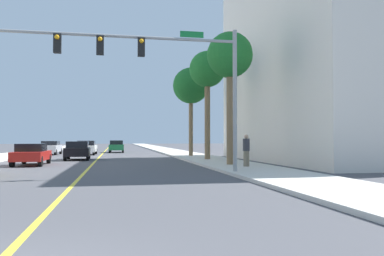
{
  "coord_description": "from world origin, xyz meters",
  "views": [
    {
      "loc": [
        1.54,
        -4.53,
        1.66
      ],
      "look_at": [
        6.39,
        20.61,
        2.38
      ],
      "focal_mm": 36.66,
      "sensor_mm": 36.0,
      "label": 1
    }
  ],
  "objects_px": {
    "palm_mid": "(207,72)",
    "car_red": "(32,154)",
    "palm_far": "(191,87)",
    "car_black": "(78,150)",
    "palm_near": "(230,58)",
    "car_white": "(87,147)",
    "car_silver": "(50,147)",
    "pedestrian": "(246,150)",
    "car_green": "(117,146)",
    "traffic_signal_mast": "(162,64)"
  },
  "relations": [
    {
      "from": "palm_mid",
      "to": "car_white",
      "type": "distance_m",
      "value": 18.11
    },
    {
      "from": "palm_near",
      "to": "car_white",
      "type": "height_order",
      "value": "palm_near"
    },
    {
      "from": "palm_near",
      "to": "car_white",
      "type": "xyz_separation_m",
      "value": [
        -9.76,
        20.15,
        -5.77
      ]
    },
    {
      "from": "car_white",
      "to": "palm_far",
      "type": "bearing_deg",
      "value": -37.74
    },
    {
      "from": "palm_near",
      "to": "palm_far",
      "type": "height_order",
      "value": "palm_far"
    },
    {
      "from": "car_white",
      "to": "car_red",
      "type": "bearing_deg",
      "value": -96.55
    },
    {
      "from": "car_black",
      "to": "pedestrian",
      "type": "relative_size",
      "value": 2.43
    },
    {
      "from": "palm_mid",
      "to": "car_red",
      "type": "distance_m",
      "value": 13.64
    },
    {
      "from": "car_white",
      "to": "car_black",
      "type": "relative_size",
      "value": 0.99
    },
    {
      "from": "palm_near",
      "to": "car_green",
      "type": "bearing_deg",
      "value": 104.0
    },
    {
      "from": "palm_mid",
      "to": "car_red",
      "type": "height_order",
      "value": "palm_mid"
    },
    {
      "from": "car_black",
      "to": "car_silver",
      "type": "bearing_deg",
      "value": 106.78
    },
    {
      "from": "palm_mid",
      "to": "car_silver",
      "type": "xyz_separation_m",
      "value": [
        -13.62,
        15.1,
        -6.0
      ]
    },
    {
      "from": "car_silver",
      "to": "palm_mid",
      "type": "bearing_deg",
      "value": 133.12
    },
    {
      "from": "palm_mid",
      "to": "car_red",
      "type": "xyz_separation_m",
      "value": [
        -12.01,
        -2.34,
        -6.04
      ]
    },
    {
      "from": "car_black",
      "to": "palm_far",
      "type": "bearing_deg",
      "value": 12.18
    },
    {
      "from": "car_black",
      "to": "palm_mid",
      "type": "bearing_deg",
      "value": -22.86
    },
    {
      "from": "traffic_signal_mast",
      "to": "palm_far",
      "type": "bearing_deg",
      "value": 74.97
    },
    {
      "from": "palm_far",
      "to": "car_white",
      "type": "bearing_deg",
      "value": 141.15
    },
    {
      "from": "palm_far",
      "to": "car_black",
      "type": "relative_size",
      "value": 1.87
    },
    {
      "from": "traffic_signal_mast",
      "to": "car_red",
      "type": "bearing_deg",
      "value": 129.96
    },
    {
      "from": "car_red",
      "to": "car_green",
      "type": "distance_m",
      "value": 23.48
    },
    {
      "from": "palm_far",
      "to": "pedestrian",
      "type": "height_order",
      "value": "palm_far"
    },
    {
      "from": "palm_far",
      "to": "car_green",
      "type": "xyz_separation_m",
      "value": [
        -6.61,
        14.37,
        -5.68
      ]
    },
    {
      "from": "car_white",
      "to": "car_green",
      "type": "distance_m",
      "value": 7.25
    },
    {
      "from": "palm_far",
      "to": "car_red",
      "type": "distance_m",
      "value": 15.71
    },
    {
      "from": "car_silver",
      "to": "car_red",
      "type": "bearing_deg",
      "value": 96.34
    },
    {
      "from": "palm_mid",
      "to": "car_white",
      "type": "xyz_separation_m",
      "value": [
        -9.81,
        13.99,
        -5.99
      ]
    },
    {
      "from": "car_red",
      "to": "pedestrian",
      "type": "relative_size",
      "value": 2.46
    },
    {
      "from": "traffic_signal_mast",
      "to": "car_green",
      "type": "bearing_deg",
      "value": 93.61
    },
    {
      "from": "palm_mid",
      "to": "palm_far",
      "type": "height_order",
      "value": "palm_mid"
    },
    {
      "from": "car_white",
      "to": "car_green",
      "type": "bearing_deg",
      "value": 65.79
    },
    {
      "from": "palm_near",
      "to": "palm_mid",
      "type": "bearing_deg",
      "value": 89.48
    },
    {
      "from": "palm_near",
      "to": "car_green",
      "type": "xyz_separation_m",
      "value": [
        -6.66,
        26.7,
        -5.79
      ]
    },
    {
      "from": "palm_far",
      "to": "car_white",
      "type": "distance_m",
      "value": 13.7
    },
    {
      "from": "traffic_signal_mast",
      "to": "car_red",
      "type": "relative_size",
      "value": 2.41
    },
    {
      "from": "car_black",
      "to": "pedestrian",
      "type": "xyz_separation_m",
      "value": [
        10.08,
        -11.77,
        0.26
      ]
    },
    {
      "from": "palm_near",
      "to": "car_white",
      "type": "relative_size",
      "value": 1.87
    },
    {
      "from": "car_silver",
      "to": "pedestrian",
      "type": "bearing_deg",
      "value": 122.12
    },
    {
      "from": "pedestrian",
      "to": "palm_far",
      "type": "bearing_deg",
      "value": 151.07
    },
    {
      "from": "car_green",
      "to": "palm_far",
      "type": "bearing_deg",
      "value": -64.34
    },
    {
      "from": "palm_mid",
      "to": "car_silver",
      "type": "height_order",
      "value": "palm_mid"
    },
    {
      "from": "traffic_signal_mast",
      "to": "car_silver",
      "type": "bearing_deg",
      "value": 108.8
    },
    {
      "from": "traffic_signal_mast",
      "to": "palm_mid",
      "type": "bearing_deg",
      "value": 66.85
    },
    {
      "from": "palm_near",
      "to": "palm_far",
      "type": "bearing_deg",
      "value": 90.21
    },
    {
      "from": "palm_near",
      "to": "pedestrian",
      "type": "bearing_deg",
      "value": -78.73
    },
    {
      "from": "car_red",
      "to": "car_green",
      "type": "xyz_separation_m",
      "value": [
        5.29,
        22.88,
        0.04
      ]
    },
    {
      "from": "palm_mid",
      "to": "car_red",
      "type": "bearing_deg",
      "value": -168.96
    },
    {
      "from": "car_red",
      "to": "car_black",
      "type": "bearing_deg",
      "value": 68.99
    },
    {
      "from": "traffic_signal_mast",
      "to": "car_black",
      "type": "distance_m",
      "value": 16.19
    }
  ]
}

